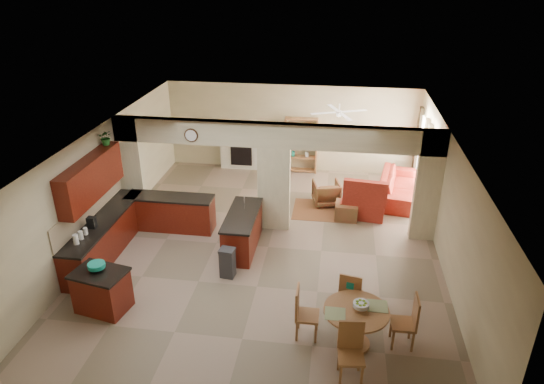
# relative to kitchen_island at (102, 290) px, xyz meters

# --- Properties ---
(floor) EXTENTS (10.00, 10.00, 0.00)m
(floor) POSITION_rel_kitchen_island_xyz_m (2.87, 2.74, -0.44)
(floor) COLOR gray
(floor) RESTS_ON ground
(ceiling) EXTENTS (10.00, 10.00, 0.00)m
(ceiling) POSITION_rel_kitchen_island_xyz_m (2.87, 2.74, 2.36)
(ceiling) COLOR white
(ceiling) RESTS_ON wall_back
(wall_back) EXTENTS (8.00, 0.00, 8.00)m
(wall_back) POSITION_rel_kitchen_island_xyz_m (2.87, 7.74, 0.96)
(wall_back) COLOR beige
(wall_back) RESTS_ON floor
(wall_front) EXTENTS (8.00, 0.00, 8.00)m
(wall_front) POSITION_rel_kitchen_island_xyz_m (2.87, -2.26, 0.96)
(wall_front) COLOR beige
(wall_front) RESTS_ON floor
(wall_left) EXTENTS (0.00, 10.00, 10.00)m
(wall_left) POSITION_rel_kitchen_island_xyz_m (-1.13, 2.74, 0.96)
(wall_left) COLOR beige
(wall_left) RESTS_ON floor
(wall_right) EXTENTS (0.00, 10.00, 10.00)m
(wall_right) POSITION_rel_kitchen_island_xyz_m (6.87, 2.74, 0.96)
(wall_right) COLOR beige
(wall_right) RESTS_ON floor
(partition_left_pier) EXTENTS (0.60, 0.25, 2.80)m
(partition_left_pier) POSITION_rel_kitchen_island_xyz_m (-0.83, 3.74, 0.96)
(partition_left_pier) COLOR beige
(partition_left_pier) RESTS_ON floor
(partition_center_pier) EXTENTS (0.80, 0.25, 2.20)m
(partition_center_pier) POSITION_rel_kitchen_island_xyz_m (2.87, 3.74, 0.66)
(partition_center_pier) COLOR beige
(partition_center_pier) RESTS_ON floor
(partition_right_pier) EXTENTS (0.60, 0.25, 2.80)m
(partition_right_pier) POSITION_rel_kitchen_island_xyz_m (6.57, 3.74, 0.96)
(partition_right_pier) COLOR beige
(partition_right_pier) RESTS_ON floor
(partition_header) EXTENTS (8.00, 0.25, 0.60)m
(partition_header) POSITION_rel_kitchen_island_xyz_m (2.87, 3.74, 2.06)
(partition_header) COLOR beige
(partition_header) RESTS_ON partition_center_pier
(kitchen_counter) EXTENTS (2.52, 3.29, 1.48)m
(kitchen_counter) POSITION_rel_kitchen_island_xyz_m (-0.39, 2.49, 0.03)
(kitchen_counter) COLOR #480D08
(kitchen_counter) RESTS_ON floor
(upper_cabinets) EXTENTS (0.35, 2.40, 0.90)m
(upper_cabinets) POSITION_rel_kitchen_island_xyz_m (-0.95, 1.94, 1.48)
(upper_cabinets) COLOR #480D08
(upper_cabinets) RESTS_ON wall_left
(peninsula) EXTENTS (0.70, 1.85, 0.91)m
(peninsula) POSITION_rel_kitchen_island_xyz_m (2.27, 2.62, 0.02)
(peninsula) COLOR #480D08
(peninsula) RESTS_ON floor
(wall_clock) EXTENTS (0.34, 0.03, 0.34)m
(wall_clock) POSITION_rel_kitchen_island_xyz_m (0.87, 3.59, 2.01)
(wall_clock) COLOR #492D18
(wall_clock) RESTS_ON partition_header
(rug) EXTENTS (1.60, 1.30, 0.01)m
(rug) POSITION_rel_kitchen_island_xyz_m (4.07, 4.84, -0.43)
(rug) COLOR brown
(rug) RESTS_ON floor
(fireplace) EXTENTS (1.60, 0.35, 1.20)m
(fireplace) POSITION_rel_kitchen_island_xyz_m (1.27, 7.57, 0.18)
(fireplace) COLOR beige
(fireplace) RESTS_ON floor
(shelving_unit) EXTENTS (1.00, 0.32, 1.80)m
(shelving_unit) POSITION_rel_kitchen_island_xyz_m (3.22, 7.56, 0.46)
(shelving_unit) COLOR brown
(shelving_unit) RESTS_ON floor
(window_a) EXTENTS (0.02, 0.90, 1.90)m
(window_a) POSITION_rel_kitchen_island_xyz_m (6.84, 5.04, 0.76)
(window_a) COLOR white
(window_a) RESTS_ON wall_right
(window_b) EXTENTS (0.02, 0.90, 1.90)m
(window_b) POSITION_rel_kitchen_island_xyz_m (6.84, 6.74, 0.76)
(window_b) COLOR white
(window_b) RESTS_ON wall_right
(glazed_door) EXTENTS (0.02, 0.70, 2.10)m
(glazed_door) POSITION_rel_kitchen_island_xyz_m (6.84, 5.89, 0.61)
(glazed_door) COLOR white
(glazed_door) RESTS_ON wall_right
(drape_a_left) EXTENTS (0.10, 0.28, 2.30)m
(drape_a_left) POSITION_rel_kitchen_island_xyz_m (6.80, 4.44, 0.76)
(drape_a_left) COLOR #3E1B18
(drape_a_left) RESTS_ON wall_right
(drape_a_right) EXTENTS (0.10, 0.28, 2.30)m
(drape_a_right) POSITION_rel_kitchen_island_xyz_m (6.80, 5.64, 0.76)
(drape_a_right) COLOR #3E1B18
(drape_a_right) RESTS_ON wall_right
(drape_b_left) EXTENTS (0.10, 0.28, 2.30)m
(drape_b_left) POSITION_rel_kitchen_island_xyz_m (6.80, 6.14, 0.76)
(drape_b_left) COLOR #3E1B18
(drape_b_left) RESTS_ON wall_right
(drape_b_right) EXTENTS (0.10, 0.28, 2.30)m
(drape_b_right) POSITION_rel_kitchen_island_xyz_m (6.80, 7.34, 0.76)
(drape_b_right) COLOR #3E1B18
(drape_b_right) RESTS_ON wall_right
(ceiling_fan) EXTENTS (1.00, 1.00, 0.10)m
(ceiling_fan) POSITION_rel_kitchen_island_xyz_m (4.37, 5.74, 2.12)
(ceiling_fan) COLOR white
(ceiling_fan) RESTS_ON ceiling
(kitchen_island) EXTENTS (1.12, 0.90, 0.87)m
(kitchen_island) POSITION_rel_kitchen_island_xyz_m (0.00, 0.00, 0.00)
(kitchen_island) COLOR #480D08
(kitchen_island) RESTS_ON floor
(teal_bowl) EXTENTS (0.33, 0.33, 0.16)m
(teal_bowl) POSITION_rel_kitchen_island_xyz_m (-0.05, 0.06, 0.51)
(teal_bowl) COLOR #169880
(teal_bowl) RESTS_ON kitchen_island
(trash_can) EXTENTS (0.33, 0.29, 0.63)m
(trash_can) POSITION_rel_kitchen_island_xyz_m (2.17, 1.43, -0.12)
(trash_can) COLOR #2A292C
(trash_can) RESTS_ON floor
(dining_table) EXTENTS (1.15, 1.15, 0.78)m
(dining_table) POSITION_rel_kitchen_island_xyz_m (4.87, -0.32, 0.08)
(dining_table) COLOR brown
(dining_table) RESTS_ON floor
(fruit_bowl) EXTENTS (0.28, 0.28, 0.15)m
(fruit_bowl) POSITION_rel_kitchen_island_xyz_m (4.95, -0.28, 0.42)
(fruit_bowl) COLOR #6FA623
(fruit_bowl) RESTS_ON dining_table
(sofa) EXTENTS (2.55, 1.33, 0.71)m
(sofa) POSITION_rel_kitchen_island_xyz_m (6.17, 5.98, -0.08)
(sofa) COLOR maroon
(sofa) RESTS_ON floor
(chaise) EXTENTS (1.25, 1.07, 0.46)m
(chaise) POSITION_rel_kitchen_island_xyz_m (5.17, 4.80, -0.21)
(chaise) COLOR maroon
(chaise) RESTS_ON floor
(armchair) EXTENTS (0.87, 0.89, 0.67)m
(armchair) POSITION_rel_kitchen_island_xyz_m (4.15, 5.28, -0.10)
(armchair) COLOR maroon
(armchair) RESTS_ON floor
(ottoman) EXTENTS (0.62, 0.62, 0.43)m
(ottoman) POSITION_rel_kitchen_island_xyz_m (4.72, 4.50, -0.22)
(ottoman) COLOR maroon
(ottoman) RESTS_ON floor
(plant) EXTENTS (0.40, 0.37, 0.36)m
(plant) POSITION_rel_kitchen_island_xyz_m (-0.95, 2.88, 2.12)
(plant) COLOR #134813
(plant) RESTS_ON upper_cabinets
(chair_north) EXTENTS (0.50, 0.50, 1.02)m
(chair_north) POSITION_rel_kitchen_island_xyz_m (4.79, 0.43, 0.12)
(chair_north) COLOR brown
(chair_north) RESTS_ON floor
(chair_east) EXTENTS (0.44, 0.43, 1.02)m
(chair_east) POSITION_rel_kitchen_island_xyz_m (5.80, -0.18, 0.12)
(chair_east) COLOR brown
(chair_east) RESTS_ON floor
(chair_south) EXTENTS (0.46, 0.46, 1.02)m
(chair_south) POSITION_rel_kitchen_island_xyz_m (4.79, -1.02, 0.12)
(chair_south) COLOR brown
(chair_south) RESTS_ON floor
(chair_west) EXTENTS (0.43, 0.42, 1.02)m
(chair_west) POSITION_rel_kitchen_island_xyz_m (3.94, -0.19, 0.12)
(chair_west) COLOR brown
(chair_west) RESTS_ON floor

